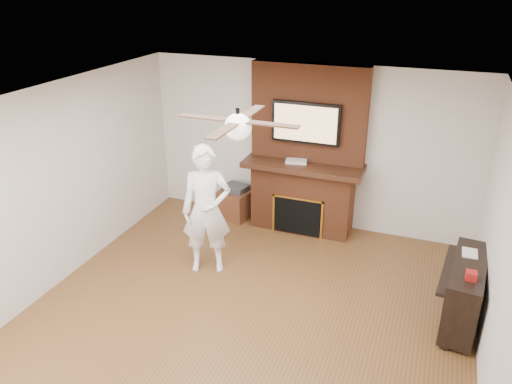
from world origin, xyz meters
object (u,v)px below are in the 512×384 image
at_px(side_table, 236,202).
at_px(piano, 464,291).
at_px(person, 206,210).
at_px(fireplace, 305,167).

distance_m(side_table, piano, 3.75).
xyz_separation_m(person, piano, (3.16, -0.01, -0.45)).
height_order(person, side_table, person).
xyz_separation_m(fireplace, person, (-0.85, -1.61, -0.13)).
relative_size(fireplace, piano, 2.07).
height_order(fireplace, piano, fireplace).
distance_m(person, side_table, 1.68).
relative_size(person, piano, 1.43).
bearing_deg(person, piano, -22.05).
bearing_deg(fireplace, piano, -35.09).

